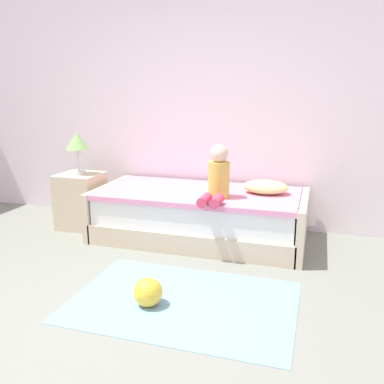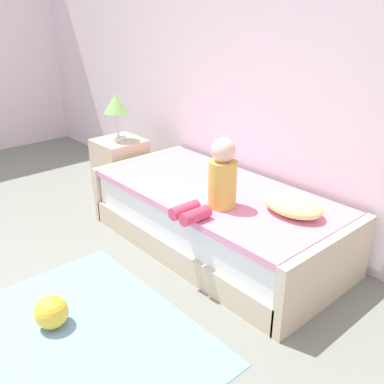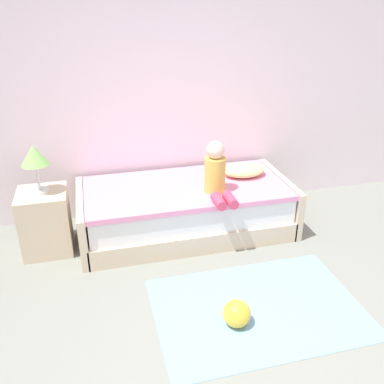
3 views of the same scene
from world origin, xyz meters
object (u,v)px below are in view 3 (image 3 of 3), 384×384
at_px(child_figure, 217,173).
at_px(pillow, 244,170).
at_px(toy_ball, 237,313).
at_px(bed, 186,209).
at_px(nightstand, 46,222).
at_px(table_lamp, 34,157).

xyz_separation_m(child_figure, pillow, (0.40, 0.33, -0.14)).
xyz_separation_m(pillow, toy_ball, (-0.61, -1.52, -0.46)).
bearing_deg(child_figure, pillow, 39.06).
bearing_deg(toy_ball, bed, 91.47).
height_order(nightstand, pillow, pillow).
relative_size(bed, pillow, 4.80).
relative_size(table_lamp, child_figure, 0.88).
bearing_deg(toy_ball, pillow, 68.18).
height_order(bed, child_figure, child_figure).
xyz_separation_m(bed, table_lamp, (-1.35, -0.02, 0.69)).
xyz_separation_m(nightstand, child_figure, (1.59, -0.21, 0.40)).
xyz_separation_m(child_figure, toy_ball, (-0.21, -1.19, -0.60)).
bearing_deg(child_figure, nightstand, 172.64).
height_order(nightstand, toy_ball, nightstand).
xyz_separation_m(bed, nightstand, (-1.35, -0.02, 0.05)).
relative_size(table_lamp, toy_ball, 2.17).
height_order(child_figure, toy_ball, child_figure).
xyz_separation_m(bed, pillow, (0.65, 0.10, 0.32)).
bearing_deg(table_lamp, pillow, 3.52).
bearing_deg(pillow, nightstand, -176.48).
bearing_deg(nightstand, child_figure, -7.36).
height_order(nightstand, child_figure, child_figure).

